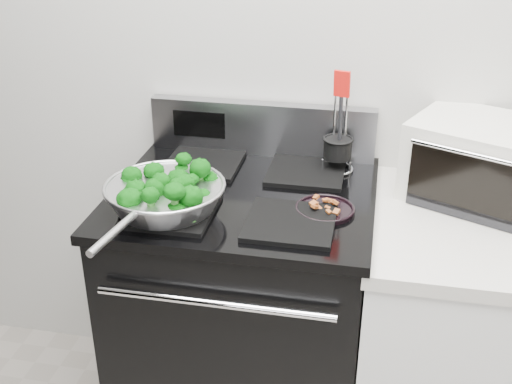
% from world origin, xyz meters
% --- Properties ---
extents(back_wall, '(4.00, 0.02, 2.70)m').
position_xyz_m(back_wall, '(0.00, 1.75, 1.35)').
color(back_wall, '#B4B2AB').
rests_on(back_wall, ground).
extents(gas_range, '(0.79, 0.69, 1.13)m').
position_xyz_m(gas_range, '(-0.30, 1.41, 0.49)').
color(gas_range, black).
rests_on(gas_range, floor).
extents(counter, '(0.62, 0.68, 0.92)m').
position_xyz_m(counter, '(0.39, 1.41, 0.46)').
color(counter, white).
rests_on(counter, floor).
extents(skillet, '(0.34, 0.54, 0.07)m').
position_xyz_m(skillet, '(-0.49, 1.25, 1.00)').
color(skillet, silver).
rests_on(skillet, gas_range).
extents(broccoli_pile, '(0.27, 0.27, 0.09)m').
position_xyz_m(broccoli_pile, '(-0.49, 1.25, 1.02)').
color(broccoli_pile, black).
rests_on(broccoli_pile, skillet).
extents(bacon_plate, '(0.17, 0.17, 0.04)m').
position_xyz_m(bacon_plate, '(-0.05, 1.34, 0.97)').
color(bacon_plate, black).
rests_on(bacon_plate, gas_range).
extents(utensil_holder, '(0.11, 0.11, 0.33)m').
position_xyz_m(utensil_holder, '(-0.04, 1.62, 1.01)').
color(utensil_holder, silver).
rests_on(utensil_holder, gas_range).
extents(toaster_oven, '(0.51, 0.47, 0.24)m').
position_xyz_m(toaster_oven, '(0.41, 1.57, 1.04)').
color(toaster_oven, silver).
rests_on(toaster_oven, counter).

